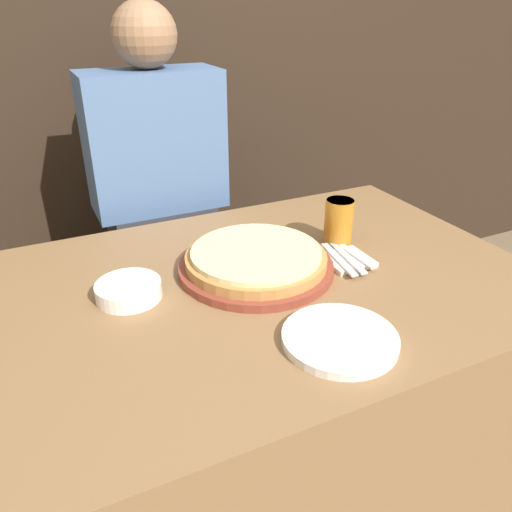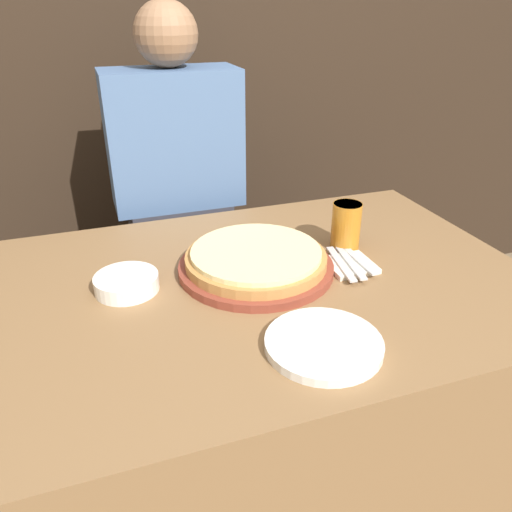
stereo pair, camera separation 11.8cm
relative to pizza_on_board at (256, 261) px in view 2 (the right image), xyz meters
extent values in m
plane|color=#756047|center=(-0.02, -0.05, -0.74)|extent=(12.00, 12.00, 0.00)
cube|color=olive|center=(-0.02, -0.05, -0.38)|extent=(1.31, 0.87, 0.72)
cylinder|color=brown|center=(0.00, 0.00, -0.02)|extent=(0.37, 0.37, 0.02)
cylinder|color=#B77F42|center=(0.00, 0.00, 0.01)|extent=(0.34, 0.34, 0.02)
cylinder|color=beige|center=(0.00, 0.00, 0.02)|extent=(0.31, 0.31, 0.01)
cylinder|color=#B7701E|center=(0.26, 0.04, 0.04)|extent=(0.07, 0.07, 0.12)
cylinder|color=white|center=(0.26, 0.04, 0.09)|extent=(0.07, 0.07, 0.01)
cylinder|color=white|center=(0.02, -0.32, -0.02)|extent=(0.22, 0.22, 0.02)
cylinder|color=white|center=(-0.30, 0.01, -0.01)|extent=(0.14, 0.14, 0.04)
cube|color=silver|center=(0.22, -0.06, -0.02)|extent=(0.11, 0.11, 0.01)
cube|color=silver|center=(0.20, -0.06, -0.01)|extent=(0.04, 0.18, 0.00)
cube|color=silver|center=(0.22, -0.06, -0.01)|extent=(0.04, 0.18, 0.00)
cube|color=silver|center=(0.25, -0.06, -0.01)|extent=(0.02, 0.15, 0.00)
cube|color=#33333D|center=(-0.08, 0.56, -0.39)|extent=(0.33, 0.20, 0.70)
cube|color=#4C6B99|center=(-0.08, 0.56, 0.16)|extent=(0.41, 0.20, 0.42)
sphere|color=#936B4C|center=(-0.08, 0.56, 0.47)|extent=(0.19, 0.19, 0.19)
camera|label=1|loc=(-0.45, -0.94, 0.56)|focal=35.00mm
camera|label=2|loc=(-0.34, -0.99, 0.56)|focal=35.00mm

